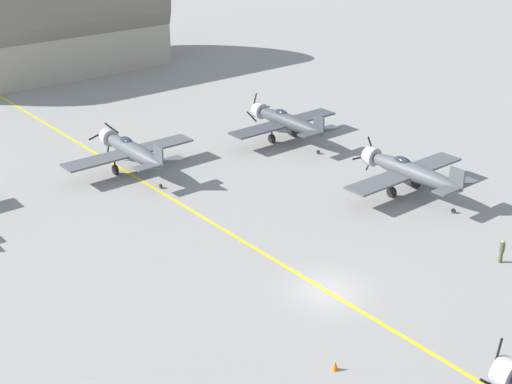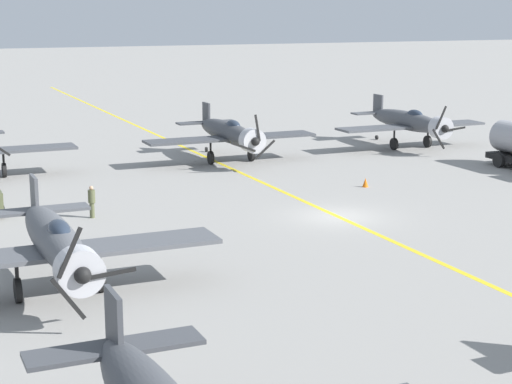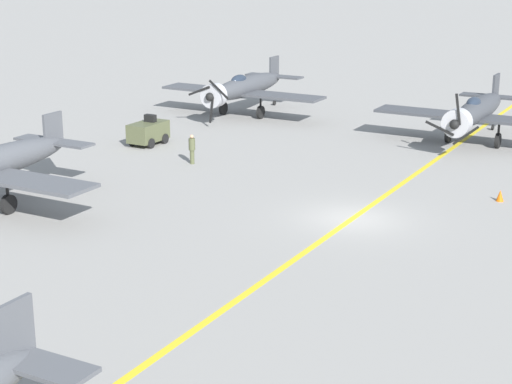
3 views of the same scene
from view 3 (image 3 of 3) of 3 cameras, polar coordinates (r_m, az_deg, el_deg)
name	(u,v)px [view 3 (image 3 of 3)]	position (r m, az deg, el deg)	size (l,w,h in m)	color
ground_plane	(352,219)	(38.14, 6.44, -1.78)	(400.00, 400.00, 0.00)	gray
taxiway_stripe	(352,219)	(38.13, 6.44, -1.78)	(0.30, 160.00, 0.01)	yellow
airplane_near_right	(244,87)	(60.00, -0.80, 6.99)	(12.00, 9.98, 3.65)	#47494F
airplane_near_center	(476,111)	(53.10, 14.47, 5.23)	(12.00, 9.98, 3.79)	#3F4247
tow_tractor	(148,132)	(51.95, -7.20, 4.01)	(1.57, 2.60, 1.79)	#515638
ground_crew_walking	(192,148)	(47.14, -4.29, 2.95)	(0.36, 0.36, 1.65)	#515638
traffic_cone	(500,196)	(41.98, 15.96, -0.23)	(0.36, 0.36, 0.55)	orange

